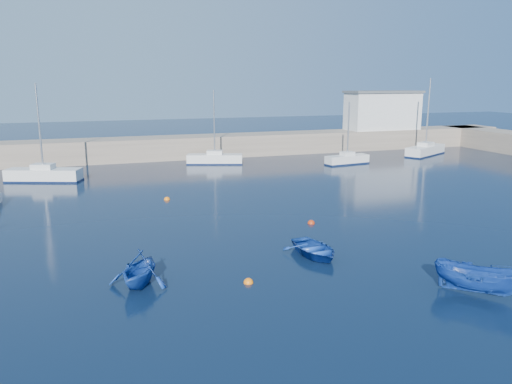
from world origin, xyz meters
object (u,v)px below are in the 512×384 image
object	(u,v)px
sailboat_5	(44,174)
sailboat_7	(347,159)
sailboat_8	(425,150)
dinghy_center	(314,249)
harbor_office	(382,111)
dinghy_right	(478,279)
dinghy_left	(139,269)
sailboat_6	(215,158)

from	to	relation	value
sailboat_5	sailboat_7	xyz separation A→B (m)	(31.74, -0.45, -0.09)
sailboat_8	dinghy_center	world-z (taller)	sailboat_8
harbor_office	dinghy_right	bearing A→B (deg)	-117.93
sailboat_5	dinghy_left	size ratio (longest dim) A/B	2.87
dinghy_center	dinghy_right	bearing A→B (deg)	-60.82
sailboat_6	dinghy_right	world-z (taller)	sailboat_6
sailboat_5	sailboat_7	size ratio (longest dim) A/B	1.29
dinghy_right	sailboat_6	bearing A→B (deg)	53.34
harbor_office	sailboat_7	bearing A→B (deg)	-136.26
sailboat_7	sailboat_8	xyz separation A→B (m)	(12.88, 3.06, 0.09)
sailboat_5	sailboat_6	bearing A→B (deg)	-54.99
sailboat_6	dinghy_left	size ratio (longest dim) A/B	2.62
harbor_office	sailboat_5	distance (m)	44.54
dinghy_left	dinghy_right	distance (m)	15.08
sailboat_7	sailboat_8	size ratio (longest dim) A/B	0.73
sailboat_6	sailboat_8	distance (m)	27.04
sailboat_7	dinghy_right	world-z (taller)	sailboat_7
sailboat_6	dinghy_right	size ratio (longest dim) A/B	2.19
dinghy_center	dinghy_left	xyz separation A→B (m)	(-9.30, -1.01, 0.45)
sailboat_7	dinghy_left	xyz separation A→B (m)	(-25.93, -27.39, 0.26)
sailboat_8	dinghy_left	world-z (taller)	sailboat_8
sailboat_6	sailboat_7	xyz separation A→B (m)	(14.08, -5.07, -0.04)
dinghy_center	dinghy_right	size ratio (longest dim) A/B	0.97
sailboat_6	sailboat_8	size ratio (longest dim) A/B	0.86
sailboat_5	sailboat_7	bearing A→B (deg)	-70.45
sailboat_5	dinghy_right	xyz separation A→B (m)	(19.72, -33.66, 0.07)
harbor_office	dinghy_left	distance (m)	53.57
sailboat_6	dinghy_center	bearing A→B (deg)	-165.73
sailboat_5	dinghy_left	world-z (taller)	sailboat_5
sailboat_5	dinghy_left	distance (m)	28.44
sailboat_6	sailboat_7	size ratio (longest dim) A/B	1.18
harbor_office	sailboat_8	bearing A→B (deg)	-78.85
dinghy_center	dinghy_right	xyz separation A→B (m)	(4.61, -6.83, 0.35)
harbor_office	sailboat_8	xyz separation A→B (m)	(1.54, -7.79, -4.45)
harbor_office	dinghy_left	size ratio (longest dim) A/B	3.19
sailboat_5	sailboat_8	xyz separation A→B (m)	(44.61, 2.61, -0.01)
sailboat_6	sailboat_8	xyz separation A→B (m)	(26.96, -2.01, 0.04)
dinghy_center	harbor_office	bearing A→B (deg)	48.26
sailboat_8	dinghy_right	xyz separation A→B (m)	(-24.90, -36.26, 0.07)
dinghy_center	dinghy_left	world-z (taller)	dinghy_left
dinghy_right	dinghy_center	bearing A→B (deg)	84.26
sailboat_6	sailboat_8	world-z (taller)	sailboat_8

